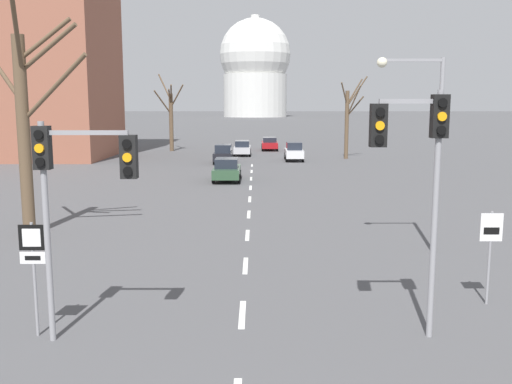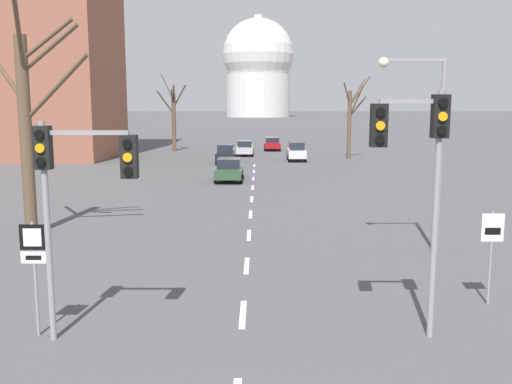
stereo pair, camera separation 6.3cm
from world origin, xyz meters
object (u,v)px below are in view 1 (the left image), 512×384
route_sign_post (34,259)px  speed_limit_sign (491,242)px  sedan_mid_centre (227,169)px  street_lamp_right (426,132)px  sedan_far_left (224,154)px  sedan_near_right (243,148)px  sedan_near_left (294,151)px  traffic_signal_near_right (418,153)px  sedan_far_right (270,144)px  traffic_signal_near_left (74,176)px

route_sign_post → speed_limit_sign: route_sign_post is taller
route_sign_post → sedan_mid_centre: 27.45m
street_lamp_right → sedan_far_left: 33.31m
street_lamp_right → sedan_far_left: bearing=105.8°
sedan_mid_centre → sedan_near_right: bearing=88.2°
sedan_near_left → traffic_signal_near_right: bearing=-90.0°
speed_limit_sign → traffic_signal_near_right: bearing=-140.8°
street_lamp_right → sedan_far_right: (-4.43, 46.47, -3.65)m
route_sign_post → traffic_signal_near_left: bearing=-12.0°
sedan_near_left → street_lamp_right: bearing=-86.0°
traffic_signal_near_left → traffic_signal_near_right: (7.67, 0.21, 0.50)m
speed_limit_sign → sedan_mid_centre: speed_limit_sign is taller
speed_limit_sign → sedan_mid_centre: 26.47m
street_lamp_right → sedan_near_left: bearing=94.0°
traffic_signal_near_left → street_lamp_right: (10.07, 7.74, 0.60)m
sedan_mid_centre → sedan_far_left: sedan_far_left is taller
traffic_signal_near_right → speed_limit_sign: bearing=39.2°
sedan_near_left → sedan_mid_centre: 15.37m
route_sign_post → sedan_near_left: 42.46m
street_lamp_right → sedan_far_right: size_ratio=1.60×
traffic_signal_near_right → speed_limit_sign: size_ratio=2.22×
street_lamp_right → sedan_mid_centre: street_lamp_right is taller
sedan_far_left → sedan_far_right: bearing=72.5°
sedan_far_left → route_sign_post: bearing=-93.1°
sedan_near_right → sedan_far_left: size_ratio=0.98×
traffic_signal_near_left → speed_limit_sign: traffic_signal_near_left is taller
sedan_near_left → sedan_near_right: 7.60m
sedan_far_right → route_sign_post: bearing=-97.1°
traffic_signal_near_left → sedan_far_right: 54.59m
traffic_signal_near_left → street_lamp_right: bearing=37.6°
traffic_signal_near_left → traffic_signal_near_right: traffic_signal_near_right is taller
route_sign_post → sedan_far_left: (2.15, 39.38, -1.02)m
sedan_near_right → traffic_signal_near_left: bearing=-93.1°
street_lamp_right → sedan_far_right: street_lamp_right is taller
sedan_near_left → sedan_far_left: size_ratio=0.90×
street_lamp_right → sedan_near_right: bearing=100.7°
sedan_near_right → sedan_mid_centre: size_ratio=0.99×
traffic_signal_near_left → street_lamp_right: size_ratio=0.72×
route_sign_post → street_lamp_right: street_lamp_right is taller
street_lamp_right → sedan_near_right: street_lamp_right is taller
sedan_near_left → sedan_far_left: (-6.62, -2.16, -0.04)m
traffic_signal_near_right → sedan_near_right: size_ratio=1.30×
sedan_near_right → sedan_far_right: 7.43m
route_sign_post → sedan_near_left: (8.77, 41.53, -0.98)m
speed_limit_sign → sedan_near_left: 39.48m
sedan_far_right → sedan_far_left: bearing=-107.5°
sedan_near_left → sedan_mid_centre: size_ratio=0.90×
traffic_signal_near_right → street_lamp_right: bearing=72.4°
traffic_signal_near_right → sedan_mid_centre: 28.09m
street_lamp_right → sedan_near_right: (-7.47, 39.69, -3.64)m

